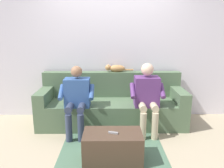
{
  "coord_description": "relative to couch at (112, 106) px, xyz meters",
  "views": [
    {
      "loc": [
        0.03,
        3.64,
        1.64
      ],
      "look_at": [
        0.0,
        0.16,
        0.79
      ],
      "focal_mm": 35.93,
      "sensor_mm": 36.0,
      "label": 1
    }
  ],
  "objects": [
    {
      "name": "coffee_table",
      "position": [
        0.0,
        1.21,
        -0.12
      ],
      "size": [
        0.74,
        0.43,
        0.38
      ],
      "color": "#4C3828",
      "rests_on": "ground"
    },
    {
      "name": "floor_rug",
      "position": [
        0.0,
        1.04,
        -0.31
      ],
      "size": [
        1.44,
        1.58,
        0.01
      ],
      "primitive_type": "cube",
      "color": "#4C7056",
      "rests_on": "ground"
    },
    {
      "name": "person_right_seated",
      "position": [
        0.56,
        0.39,
        0.3
      ],
      "size": [
        0.55,
        0.56,
        1.09
      ],
      "color": "#335693",
      "rests_on": "ground"
    },
    {
      "name": "remote_gray",
      "position": [
        -0.01,
        1.22,
        0.08
      ],
      "size": [
        0.13,
        0.07,
        0.02
      ],
      "primitive_type": "cube",
      "rotation": [
        0.0,
        0.0,
        2.84
      ],
      "color": "gray",
      "rests_on": "coffee_table"
    },
    {
      "name": "back_wall",
      "position": [
        0.0,
        -0.43,
        1.06
      ],
      "size": [
        5.01,
        0.06,
        2.74
      ],
      "primitive_type": "cube",
      "color": "silver",
      "rests_on": "ground"
    },
    {
      "name": "person_left_seated",
      "position": [
        -0.56,
        0.37,
        0.33
      ],
      "size": [
        0.54,
        0.53,
        1.13
      ],
      "color": "#5B3370",
      "rests_on": "ground"
    },
    {
      "name": "couch",
      "position": [
        0.0,
        0.0,
        0.0
      ],
      "size": [
        2.52,
        0.8,
        0.89
      ],
      "color": "#516B4C",
      "rests_on": "ground"
    },
    {
      "name": "cat_on_backrest",
      "position": [
        -0.07,
        -0.25,
        0.64
      ],
      "size": [
        0.51,
        0.14,
        0.14
      ],
      "color": "#B7844C",
      "rests_on": "couch"
    },
    {
      "name": "ground_plane",
      "position": [
        0.0,
        0.75,
        -0.31
      ],
      "size": [
        8.0,
        8.0,
        0.0
      ],
      "primitive_type": "plane",
      "color": "tan"
    }
  ]
}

